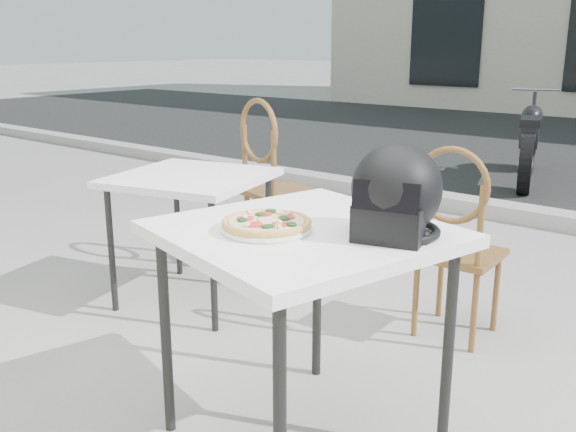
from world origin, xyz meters
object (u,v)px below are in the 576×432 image
Objects in this scene: pizza at (267,222)px; cafe_chair_side at (272,173)px; cafe_chair_main at (455,234)px; plate at (267,229)px; motorcycle at (529,142)px; helmet at (395,195)px; cafe_table_main at (303,248)px; cafe_table_side at (191,186)px.

pizza is 0.35× the size of cafe_chair_side.
cafe_chair_side is at bearing -14.61° from cafe_chair_main.
plate is at bearing 82.47° from cafe_chair_main.
plate is 0.21× the size of motorcycle.
cafe_table_main is at bearing -173.75° from helmet.
pizza is at bearing 51.37° from plate.
cafe_chair_main is (0.11, 1.24, -0.31)m from pizza.
cafe_chair_side reaches higher than cafe_chair_main.
cafe_chair_main is at bearing 87.94° from cafe_table_main.
motorcycle is (-0.91, 5.21, -0.41)m from plate.
cafe_table_main is 0.17m from pizza.
cafe_chair_side is at bearing -113.15° from motorcycle.
helmet is (0.28, 0.11, 0.21)m from cafe_table_main.
helmet reaches higher than cafe_chair_side.
cafe_table_main is at bearing -96.41° from motorcycle.
cafe_chair_side is (-1.29, 1.53, -0.22)m from plate.
plate is 5.30m from motorcycle.
motorcycle is (-0.97, 5.10, -0.33)m from cafe_table_main.
cafe_table_side is (-1.23, 0.79, -0.19)m from pizza.
cafe_chair_side is (-1.35, 1.42, -0.14)m from cafe_table_main.
cafe_chair_side reaches higher than plate.
helmet is 0.34× the size of cafe_chair_side.
cafe_table_side is at bearing 152.34° from cafe_table_main.
cafe_chair_main reaches higher than cafe_table_side.
cafe_table_side is (-1.34, -0.45, 0.12)m from cafe_chair_main.
cafe_chair_side is (-0.06, 0.74, -0.05)m from cafe_table_side.
plate is at bearing -97.35° from motorcycle.
motorcycle is at bearing 85.81° from cafe_table_side.
helmet is 1.70m from cafe_table_side.
cafe_table_main is 0.15m from plate.
helmet reaches higher than pizza.
cafe_table_side is at bearing 147.31° from plate.
cafe_chair_side is at bearing 130.02° from pizza.
cafe_chair_main reaches higher than plate.
motorcycle is (-1.01, 3.97, -0.13)m from cafe_chair_main.
helmet is (0.35, 0.22, 0.10)m from pizza.
plate is 1.27m from cafe_chair_main.
plate is at bearing -128.63° from pizza.
cafe_table_side is at bearing -111.42° from motorcycle.
motorcycle is at bearing 99.88° from pizza.
cafe_chair_side is at bearing 94.43° from cafe_table_side.
motorcycle reaches higher than plate.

